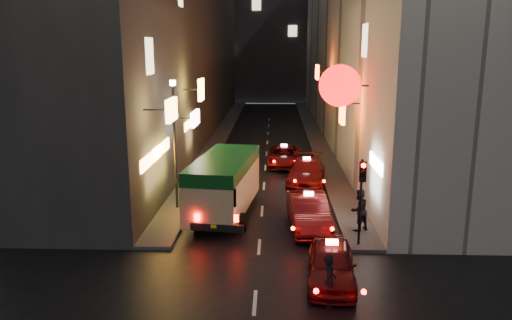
# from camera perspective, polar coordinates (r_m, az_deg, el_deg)

# --- Properties ---
(building_left) EXTENTS (7.44, 52.00, 18.00)m
(building_left) POSITION_cam_1_polar(r_m,az_deg,el_deg) (45.19, -9.09, 14.07)
(building_left) COLOR #3D3A37
(building_left) RESTS_ON ground
(building_right) EXTENTS (8.34, 52.00, 18.00)m
(building_right) POSITION_cam_1_polar(r_m,az_deg,el_deg) (44.99, 11.98, 13.97)
(building_right) COLOR beige
(building_right) RESTS_ON ground
(building_far) EXTENTS (30.00, 10.00, 22.00)m
(building_far) POSITION_cam_1_polar(r_m,az_deg,el_deg) (76.43, 1.75, 15.17)
(building_far) COLOR #343439
(building_far) RESTS_ON ground
(sidewalk_left) EXTENTS (1.50, 52.00, 0.15)m
(sidewalk_left) POSITION_cam_1_polar(r_m,az_deg,el_deg) (45.31, -4.03, 2.86)
(sidewalk_left) COLOR #4D4A47
(sidewalk_left) RESTS_ON ground
(sidewalk_right) EXTENTS (1.50, 52.00, 0.15)m
(sidewalk_right) POSITION_cam_1_polar(r_m,az_deg,el_deg) (45.20, 6.76, 2.78)
(sidewalk_right) COLOR #4D4A47
(sidewalk_right) RESTS_ON ground
(minibus) EXTENTS (3.12, 6.85, 2.84)m
(minibus) POSITION_cam_1_polar(r_m,az_deg,el_deg) (23.65, -3.66, -2.18)
(minibus) COLOR tan
(minibus) RESTS_ON ground
(taxi_near) EXTENTS (2.46, 5.15, 1.76)m
(taxi_near) POSITION_cam_1_polar(r_m,az_deg,el_deg) (17.54, 8.61, -11.26)
(taxi_near) COLOR maroon
(taxi_near) RESTS_ON ground
(taxi_second) EXTENTS (2.61, 5.62, 1.91)m
(taxi_second) POSITION_cam_1_polar(r_m,az_deg,el_deg) (22.33, 6.01, -5.61)
(taxi_second) COLOR maroon
(taxi_second) RESTS_ON ground
(taxi_third) EXTENTS (2.91, 5.73, 1.92)m
(taxi_third) POSITION_cam_1_polar(r_m,az_deg,el_deg) (29.21, 5.79, -1.16)
(taxi_third) COLOR maroon
(taxi_third) RESTS_ON ground
(taxi_far) EXTENTS (2.27, 4.90, 1.69)m
(taxi_far) POSITION_cam_1_polar(r_m,az_deg,el_deg) (33.85, 3.22, 0.63)
(taxi_far) COLOR maroon
(taxi_far) RESTS_ON ground
(pedestrian_crossing) EXTENTS (0.43, 0.65, 1.92)m
(pedestrian_crossing) POSITION_cam_1_polar(r_m,az_deg,el_deg) (16.00, 8.41, -13.08)
(pedestrian_crossing) COLOR black
(pedestrian_crossing) RESTS_ON ground
(pedestrian_sidewalk) EXTENTS (0.92, 0.85, 2.08)m
(pedestrian_sidewalk) POSITION_cam_1_polar(r_m,az_deg,el_deg) (21.90, 11.69, -5.31)
(pedestrian_sidewalk) COLOR black
(pedestrian_sidewalk) RESTS_ON sidewalk_right
(traffic_light) EXTENTS (0.26, 0.43, 3.50)m
(traffic_light) POSITION_cam_1_polar(r_m,az_deg,el_deg) (19.85, 12.01, -2.72)
(traffic_light) COLOR black
(traffic_light) RESTS_ON sidewalk_right
(lamp_post) EXTENTS (0.28, 0.28, 6.22)m
(lamp_post) POSITION_cam_1_polar(r_m,az_deg,el_deg) (24.21, -9.29, 2.71)
(lamp_post) COLOR black
(lamp_post) RESTS_ON sidewalk_left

